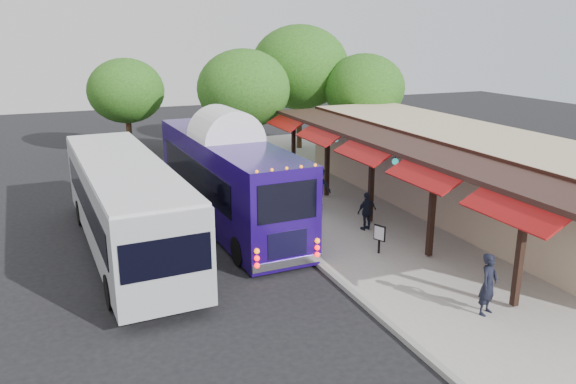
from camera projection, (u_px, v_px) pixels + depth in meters
name	position (u px, v px, depth m)	size (l,w,h in m)	color
ground	(331.00, 279.00, 18.15)	(90.00, 90.00, 0.00)	black
sidewalk	(395.00, 220.00, 23.52)	(10.00, 40.00, 0.15)	#9E9B93
curb	(286.00, 236.00, 21.70)	(0.20, 40.00, 0.16)	gray
station_shelter	(464.00, 172.00, 24.27)	(8.15, 20.00, 3.60)	tan
coach_bus	(227.00, 175.00, 23.00)	(3.02, 11.99, 3.80)	#1D085F
city_bus	(125.00, 202.00, 19.99)	(3.31, 12.49, 3.32)	#95989D
ped_a	(488.00, 284.00, 15.37)	(0.65, 0.42, 1.77)	black
ped_b	(298.00, 213.00, 21.73)	(0.75, 0.58, 1.54)	black
ped_c	(367.00, 211.00, 21.99)	(0.89, 0.37, 1.52)	black
ped_d	(318.00, 187.00, 24.55)	(1.26, 0.72, 1.94)	black
sign_board	(379.00, 234.00, 19.64)	(0.23, 0.45, 1.04)	black
tree_left	(244.00, 89.00, 31.88)	(5.30, 5.30, 6.79)	#382314
tree_mid	(300.00, 67.00, 36.30)	(6.36, 6.36, 8.14)	#382314
tree_right	(364.00, 89.00, 34.69)	(5.01, 5.01, 6.42)	#382314
tree_far	(126.00, 91.00, 35.31)	(4.78, 4.78, 6.11)	#382314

